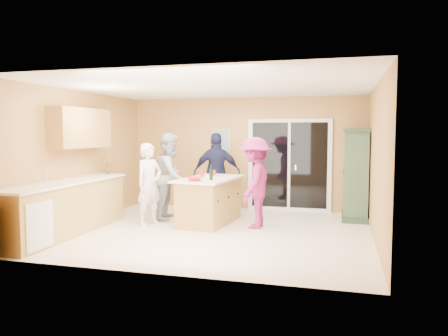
% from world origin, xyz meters
% --- Properties ---
extents(floor, '(5.50, 5.50, 0.00)m').
position_xyz_m(floor, '(0.00, 0.00, 0.00)').
color(floor, white).
rests_on(floor, ground).
extents(ceiling, '(5.50, 5.00, 0.10)m').
position_xyz_m(ceiling, '(0.00, 0.00, 2.60)').
color(ceiling, white).
rests_on(ceiling, wall_back).
extents(wall_back, '(5.50, 0.10, 2.60)m').
position_xyz_m(wall_back, '(0.00, 2.50, 1.30)').
color(wall_back, tan).
rests_on(wall_back, ground).
extents(wall_front, '(5.50, 0.10, 2.60)m').
position_xyz_m(wall_front, '(0.00, -2.50, 1.30)').
color(wall_front, tan).
rests_on(wall_front, ground).
extents(wall_left, '(0.10, 5.00, 2.60)m').
position_xyz_m(wall_left, '(-2.75, 0.00, 1.30)').
color(wall_left, tan).
rests_on(wall_left, ground).
extents(wall_right, '(0.10, 5.00, 2.60)m').
position_xyz_m(wall_right, '(2.75, 0.00, 1.30)').
color(wall_right, tan).
rests_on(wall_right, ground).
extents(left_cabinet_run, '(0.65, 3.05, 1.24)m').
position_xyz_m(left_cabinet_run, '(-2.45, -1.05, 0.46)').
color(left_cabinet_run, '#B49146').
rests_on(left_cabinet_run, floor).
extents(upper_cabinets, '(0.35, 1.60, 0.75)m').
position_xyz_m(upper_cabinets, '(-2.58, -0.20, 1.88)').
color(upper_cabinets, '#B49146').
rests_on(upper_cabinets, wall_left).
extents(sliding_door, '(1.90, 0.07, 2.10)m').
position_xyz_m(sliding_door, '(1.05, 2.46, 1.05)').
color(sliding_door, silver).
rests_on(sliding_door, floor).
extents(framed_picture, '(0.46, 0.04, 0.56)m').
position_xyz_m(framed_picture, '(-0.55, 2.48, 1.60)').
color(framed_picture, tan).
rests_on(framed_picture, wall_back).
extents(kitchen_island, '(1.11, 1.81, 0.90)m').
position_xyz_m(kitchen_island, '(-0.30, 0.67, 0.42)').
color(kitchen_island, '#B49146').
rests_on(kitchen_island, floor).
extents(green_hutch, '(0.54, 1.02, 1.87)m').
position_xyz_m(green_hutch, '(2.49, 1.81, 0.91)').
color(green_hutch, '#233A27').
rests_on(green_hutch, floor).
extents(woman_white, '(0.59, 0.69, 1.59)m').
position_xyz_m(woman_white, '(-1.38, 0.23, 0.79)').
color(woman_white, white).
rests_on(woman_white, floor).
extents(woman_grey, '(0.75, 0.92, 1.78)m').
position_xyz_m(woman_grey, '(-1.21, 0.90, 0.89)').
color(woman_grey, '#A2A2A5').
rests_on(woman_grey, floor).
extents(woman_navy, '(1.12, 0.68, 1.79)m').
position_xyz_m(woman_navy, '(-0.48, 1.82, 0.89)').
color(woman_navy, '#171933').
rests_on(woman_navy, floor).
extents(woman_magenta, '(0.70, 1.14, 1.71)m').
position_xyz_m(woman_magenta, '(0.64, 0.51, 0.85)').
color(woman_magenta, '#871D61').
rests_on(woman_magenta, floor).
extents(serving_bowl, '(0.32, 0.32, 0.07)m').
position_xyz_m(serving_bowl, '(-0.41, 0.10, 0.94)').
color(serving_bowl, red).
rests_on(serving_bowl, kitchen_island).
extents(tulip_vase, '(0.25, 0.22, 0.40)m').
position_xyz_m(tulip_vase, '(-2.45, 0.52, 1.14)').
color(tulip_vase, '#AE2511').
rests_on(tulip_vase, left_cabinet_run).
extents(tumbler_near, '(0.08, 0.08, 0.11)m').
position_xyz_m(tumbler_near, '(-0.52, 0.87, 0.96)').
color(tumbler_near, red).
rests_on(tumbler_near, kitchen_island).
extents(tumbler_far, '(0.09, 0.09, 0.11)m').
position_xyz_m(tumbler_far, '(-0.34, 1.10, 0.96)').
color(tumbler_far, red).
rests_on(tumbler_far, kitchen_island).
extents(wine_bottle, '(0.07, 0.07, 0.29)m').
position_xyz_m(wine_bottle, '(-0.15, 0.30, 1.02)').
color(wine_bottle, black).
rests_on(wine_bottle, kitchen_island).
extents(white_plate, '(0.23, 0.23, 0.01)m').
position_xyz_m(white_plate, '(-0.44, 0.99, 0.91)').
color(white_plate, white).
rests_on(white_plate, kitchen_island).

